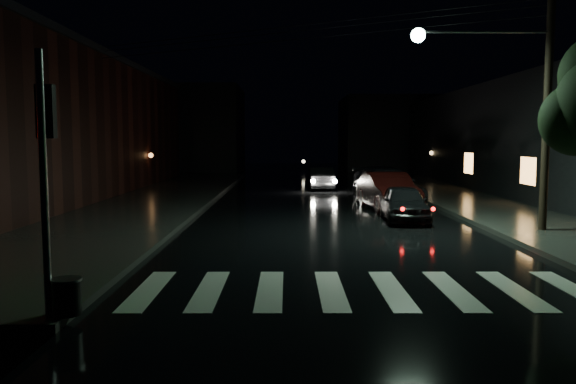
{
  "coord_description": "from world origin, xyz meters",
  "views": [
    {
      "loc": [
        1.54,
        -10.31,
        2.96
      ],
      "look_at": [
        1.56,
        4.18,
        1.6
      ],
      "focal_mm": 35.0,
      "sensor_mm": 36.0,
      "label": 1
    }
  ],
  "objects_px": {
    "oncoming_car": "(320,178)",
    "parked_car_c": "(387,186)",
    "parked_car_b": "(388,191)",
    "parked_car_a": "(404,203)",
    "parked_car_d": "(381,180)"
  },
  "relations": [
    {
      "from": "parked_car_a",
      "to": "parked_car_d",
      "type": "height_order",
      "value": "parked_car_d"
    },
    {
      "from": "parked_car_b",
      "to": "parked_car_c",
      "type": "bearing_deg",
      "value": 75.13
    },
    {
      "from": "parked_car_c",
      "to": "oncoming_car",
      "type": "distance_m",
      "value": 8.07
    },
    {
      "from": "parked_car_c",
      "to": "parked_car_d",
      "type": "xyz_separation_m",
      "value": [
        0.46,
        4.39,
        -0.05
      ]
    },
    {
      "from": "parked_car_b",
      "to": "parked_car_d",
      "type": "distance_m",
      "value": 6.61
    },
    {
      "from": "parked_car_a",
      "to": "oncoming_car",
      "type": "height_order",
      "value": "oncoming_car"
    },
    {
      "from": "oncoming_car",
      "to": "parked_car_a",
      "type": "bearing_deg",
      "value": 97.72
    },
    {
      "from": "parked_car_c",
      "to": "oncoming_car",
      "type": "height_order",
      "value": "parked_car_c"
    },
    {
      "from": "parked_car_a",
      "to": "parked_car_d",
      "type": "relative_size",
      "value": 0.7
    },
    {
      "from": "parked_car_a",
      "to": "parked_car_d",
      "type": "bearing_deg",
      "value": 88.52
    },
    {
      "from": "oncoming_car",
      "to": "parked_car_c",
      "type": "bearing_deg",
      "value": 106.94
    },
    {
      "from": "parked_car_c",
      "to": "parked_car_a",
      "type": "bearing_deg",
      "value": -100.65
    },
    {
      "from": "parked_car_d",
      "to": "oncoming_car",
      "type": "height_order",
      "value": "parked_car_d"
    },
    {
      "from": "parked_car_b",
      "to": "parked_car_d",
      "type": "height_order",
      "value": "parked_car_b"
    },
    {
      "from": "parked_car_b",
      "to": "parked_car_d",
      "type": "relative_size",
      "value": 0.87
    }
  ]
}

